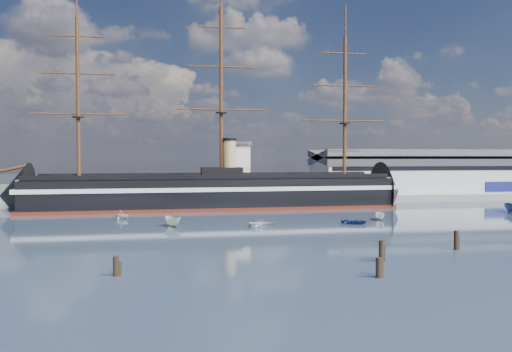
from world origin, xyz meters
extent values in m
plane|color=#212E41|center=(0.00, 40.00, 0.00)|extent=(600.00, 600.00, 0.00)
cube|color=slate|center=(10.00, 76.00, 0.00)|extent=(180.00, 18.00, 2.00)
cube|color=#B7BABC|center=(58.00, 80.00, 7.00)|extent=(62.00, 20.00, 10.00)
cube|color=#3F4247|center=(58.00, 80.00, 12.60)|extent=(63.00, 21.00, 2.00)
cube|color=silver|center=(3.00, 73.00, 9.00)|extent=(4.00, 4.00, 14.00)
cube|color=#3F4247|center=(3.00, 73.00, 16.50)|extent=(5.00, 5.00, 1.00)
cube|color=black|center=(-5.97, 60.00, 4.00)|extent=(88.38, 18.26, 7.00)
cube|color=silver|center=(-5.97, 60.00, 5.20)|extent=(90.39, 18.55, 1.00)
cube|color=#521B0F|center=(-5.97, 60.00, 0.35)|extent=(90.39, 18.51, 0.90)
cone|color=black|center=(-52.47, 60.00, 3.70)|extent=(14.40, 16.03, 15.68)
cone|color=black|center=(40.53, 60.00, 3.70)|extent=(11.40, 15.96, 15.68)
cube|color=brown|center=(-5.97, 60.00, 7.60)|extent=(88.35, 16.98, 0.40)
cube|color=black|center=(-3.97, 60.00, 9.00)|extent=(10.15, 6.25, 2.50)
cylinder|color=tan|center=(-1.97, 60.00, 12.50)|extent=(3.20, 3.20, 9.00)
cylinder|color=#381E0F|center=(-37.97, 60.00, 26.80)|extent=(0.90, 0.90, 38.00)
cylinder|color=#381E0F|center=(-3.97, 60.00, 28.80)|extent=(0.90, 0.90, 42.00)
cylinder|color=#381E0F|center=(28.03, 60.00, 25.80)|extent=(0.90, 0.90, 36.00)
imported|color=silver|center=(-15.92, 28.68, 0.00)|extent=(6.35, 4.42, 2.39)
imported|color=silver|center=(0.49, 26.58, 0.00)|extent=(1.26, 3.11, 1.45)
imported|color=white|center=(25.61, 31.46, 0.00)|extent=(5.34, 3.12, 2.01)
imported|color=beige|center=(-26.43, 41.75, 0.00)|extent=(5.11, 5.94, 2.03)
imported|color=navy|center=(18.37, 26.92, 0.00)|extent=(2.78, 3.22, 1.43)
imported|color=navy|center=(60.97, 39.02, 0.00)|extent=(7.30, 4.15, 2.76)
cylinder|color=black|center=(-21.95, -8.77, 0.00)|extent=(0.64, 0.64, 2.86)
cylinder|color=black|center=(5.70, -14.09, 0.00)|extent=(0.64, 0.64, 2.87)
cylinder|color=black|center=(22.74, -0.79, 0.00)|extent=(0.64, 0.64, 3.36)
cylinder|color=black|center=(9.29, -6.56, 0.00)|extent=(0.64, 0.64, 3.36)
camera|label=1|loc=(-15.78, -63.79, 12.87)|focal=35.00mm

